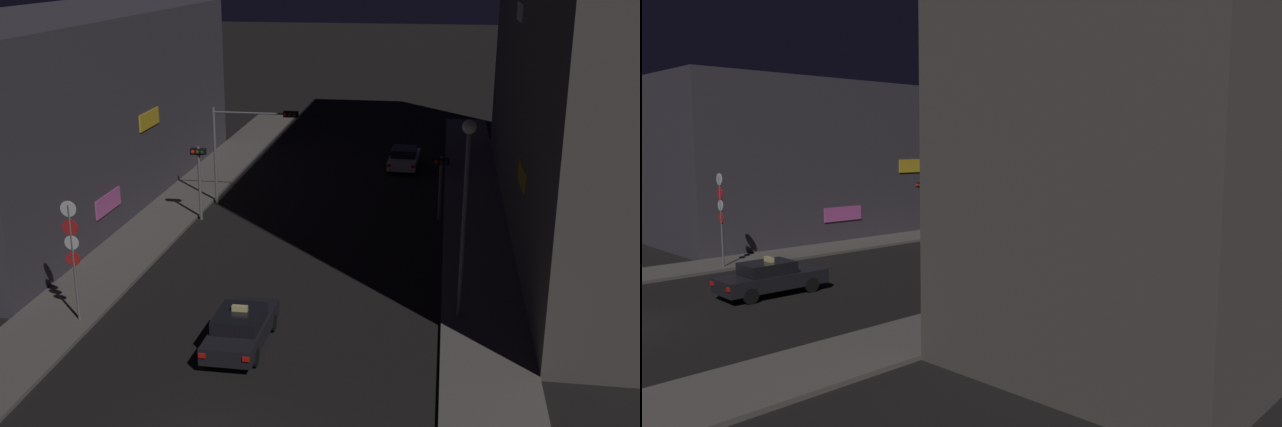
# 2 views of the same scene
# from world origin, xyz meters

# --- Properties ---
(sidewalk_left) EXTENTS (3.27, 51.16, 0.15)m
(sidewalk_left) POSITION_xyz_m (-8.10, 23.58, 0.07)
(sidewalk_left) COLOR #5B5651
(sidewalk_left) RESTS_ON ground_plane
(sidewalk_right) EXTENTS (3.27, 51.16, 0.15)m
(sidewalk_right) POSITION_xyz_m (8.10, 23.58, 0.07)
(sidewalk_right) COLOR #5B5651
(sidewalk_right) RESTS_ON ground_plane
(building_facade_left) EXTENTS (10.32, 30.66, 10.39)m
(building_facade_left) POSITION_xyz_m (-14.85, 22.70, 5.19)
(building_facade_left) COLOR #3D3842
(building_facade_left) RESTS_ON ground_plane
(taxi) EXTENTS (1.86, 4.47, 1.62)m
(taxi) POSITION_xyz_m (-0.55, 6.52, 0.74)
(taxi) COLOR black
(taxi) RESTS_ON ground_plane
(far_car) EXTENTS (1.97, 4.52, 1.42)m
(far_car) POSITION_xyz_m (3.80, 32.47, 0.73)
(far_car) COLOR silver
(far_car) RESTS_ON ground_plane
(traffic_light_overhead) EXTENTS (4.78, 0.42, 5.44)m
(traffic_light_overhead) POSITION_xyz_m (-4.40, 23.21, 3.95)
(traffic_light_overhead) COLOR slate
(traffic_light_overhead) RESTS_ON ground_plane
(traffic_light_left_kerb) EXTENTS (0.80, 0.42, 3.94)m
(traffic_light_left_kerb) POSITION_xyz_m (-6.21, 20.20, 2.81)
(traffic_light_left_kerb) COLOR slate
(traffic_light_left_kerb) RESTS_ON ground_plane
(traffic_light_right_kerb) EXTENTS (0.80, 0.42, 3.46)m
(traffic_light_right_kerb) POSITION_xyz_m (6.21, 21.99, 2.50)
(traffic_light_right_kerb) COLOR slate
(traffic_light_right_kerb) RESTS_ON ground_plane
(sign_pole_left) EXTENTS (0.61, 0.10, 4.71)m
(sign_pole_left) POSITION_xyz_m (-7.09, 7.46, 2.99)
(sign_pole_left) COLOR slate
(sign_pole_left) RESTS_ON sidewalk_left
(street_lamp_near_block) EXTENTS (0.53, 0.53, 7.61)m
(street_lamp_near_block) POSITION_xyz_m (7.12, 10.04, 5.40)
(street_lamp_near_block) COLOR slate
(street_lamp_near_block) RESTS_ON sidewalk_right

